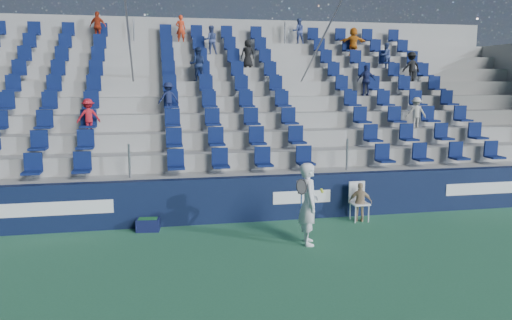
# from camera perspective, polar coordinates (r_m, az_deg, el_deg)

# --- Properties ---
(ground) EXTENTS (70.00, 70.00, 0.00)m
(ground) POSITION_cam_1_polar(r_m,az_deg,el_deg) (10.54, 2.01, -11.55)
(ground) COLOR #31744E
(ground) RESTS_ON ground
(sponsor_wall) EXTENTS (24.00, 0.32, 1.20)m
(sponsor_wall) POSITION_cam_1_polar(r_m,az_deg,el_deg) (13.32, -1.14, -4.48)
(sponsor_wall) COLOR #0F1939
(sponsor_wall) RESTS_ON ground
(grandstand) EXTENTS (24.00, 8.17, 6.63)m
(grandstand) POSITION_cam_1_polar(r_m,az_deg,el_deg) (18.06, -4.07, 3.97)
(grandstand) COLOR gray
(grandstand) RESTS_ON ground
(tennis_player) EXTENTS (0.69, 0.75, 1.89)m
(tennis_player) POSITION_cam_1_polar(r_m,az_deg,el_deg) (11.43, 6.04, -4.99)
(tennis_player) COLOR white
(tennis_player) RESTS_ON ground
(line_judge_chair) EXTENTS (0.46, 0.48, 1.04)m
(line_judge_chair) POSITION_cam_1_polar(r_m,az_deg,el_deg) (13.70, 11.58, -4.32)
(line_judge_chair) COLOR white
(line_judge_chair) RESTS_ON ground
(line_judge) EXTENTS (0.66, 0.44, 1.05)m
(line_judge) POSITION_cam_1_polar(r_m,az_deg,el_deg) (13.58, 11.84, -4.74)
(line_judge) COLOR tan
(line_judge) RESTS_ON ground
(ball_bin) EXTENTS (0.61, 0.44, 0.32)m
(ball_bin) POSITION_cam_1_polar(r_m,az_deg,el_deg) (12.84, -12.23, -7.16)
(ball_bin) COLOR #10153E
(ball_bin) RESTS_ON ground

